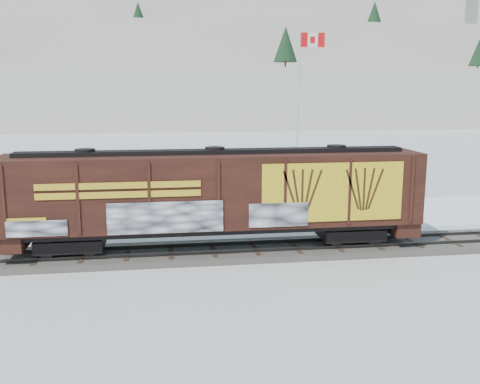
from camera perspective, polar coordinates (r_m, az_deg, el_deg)
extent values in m
plane|color=white|center=(26.02, 1.52, -6.52)|extent=(500.00, 500.00, 0.00)
cube|color=#59544C|center=(25.98, 1.52, -6.23)|extent=(50.00, 3.40, 0.28)
cube|color=#33302D|center=(25.23, 1.80, -6.23)|extent=(50.00, 0.10, 0.15)
cube|color=#33302D|center=(26.59, 1.26, -5.33)|extent=(50.00, 0.10, 0.15)
cube|color=white|center=(33.17, -0.66, -2.67)|extent=(40.00, 8.00, 0.03)
cube|color=white|center=(119.56, -6.26, 9.93)|extent=(360.00, 40.00, 12.00)
cube|color=white|center=(149.59, -6.72, 12.39)|extent=(360.00, 40.00, 24.00)
cube|color=white|center=(184.78, -7.07, 13.78)|extent=(360.00, 50.00, 35.00)
cone|color=black|center=(117.82, 4.88, 15.45)|extent=(5.04, 5.04, 7.38)
cone|color=black|center=(141.76, 24.10, 13.43)|extent=(4.20, 4.20, 6.15)
cone|color=black|center=(153.94, -10.81, 18.26)|extent=(3.92, 3.92, 5.74)
cone|color=black|center=(161.21, 14.15, 18.00)|extent=(4.48, 4.48, 6.56)
cube|color=black|center=(25.79, -17.60, -5.16)|extent=(3.00, 2.00, 0.90)
cube|color=black|center=(26.97, 11.66, -4.17)|extent=(3.00, 2.00, 0.90)
cylinder|color=black|center=(25.23, -20.02, -5.66)|extent=(0.90, 0.12, 0.90)
cube|color=black|center=(25.39, -2.63, -3.67)|extent=(19.39, 2.40, 0.25)
cube|color=#38160F|center=(25.00, -2.67, 0.31)|extent=(19.39, 3.00, 3.33)
cube|color=black|center=(24.74, -2.70, 4.34)|extent=(17.84, 0.90, 0.20)
cube|color=gold|center=(24.58, 9.93, -0.03)|extent=(6.59, 0.03, 2.70)
cube|color=gold|center=(23.40, -12.76, 0.19)|extent=(6.98, 0.02, 0.70)
cube|color=white|center=(23.57, -7.93, -2.71)|extent=(5.04, 0.03, 1.40)
cylinder|color=silver|center=(39.89, 6.03, -0.29)|extent=(0.90, 0.90, 0.20)
cylinder|color=silver|center=(39.19, 6.20, 8.16)|extent=(0.14, 0.14, 11.94)
cube|color=red|center=(39.39, 6.87, 15.83)|extent=(0.50, 0.07, 1.00)
cube|color=white|center=(39.55, 7.74, 15.79)|extent=(0.70, 0.09, 1.00)
cube|color=red|center=(39.73, 8.68, 15.74)|extent=(0.50, 0.07, 1.00)
imported|color=#ADB0B5|center=(31.01, -6.57, -2.38)|extent=(4.09, 1.87, 1.36)
imported|color=silver|center=(33.86, -2.16, -1.19)|extent=(4.37, 2.90, 1.36)
imported|color=black|center=(32.70, 6.94, -1.73)|extent=(4.88, 2.94, 1.32)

